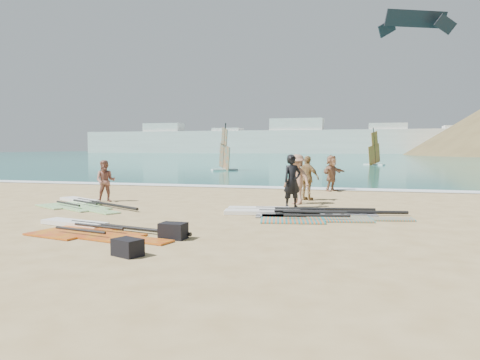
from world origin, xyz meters
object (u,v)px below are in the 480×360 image
(beachgoer_mid, at_px, (297,179))
(beachgoer_back, at_px, (308,178))
(gear_bag_near, at_px, (173,231))
(gear_bag_far, at_px, (128,247))
(person_wetsuit, at_px, (292,181))
(beachgoer_left, at_px, (105,181))
(rig_red, at_px, (88,229))
(rig_orange, at_px, (299,215))
(rig_grey, at_px, (287,212))
(beachgoer_right, at_px, (332,173))
(rig_green, at_px, (81,204))

(beachgoer_mid, relative_size, beachgoer_back, 1.04)
(gear_bag_near, relative_size, gear_bag_far, 1.05)
(beachgoer_mid, bearing_deg, gear_bag_near, -70.97)
(person_wetsuit, bearing_deg, beachgoer_back, 43.91)
(gear_bag_far, relative_size, beachgoer_back, 0.32)
(gear_bag_near, distance_m, beachgoer_left, 8.43)
(rig_red, relative_size, beachgoer_back, 2.67)
(gear_bag_near, relative_size, beachgoer_left, 0.36)
(rig_red, distance_m, gear_bag_near, 2.56)
(beachgoer_left, bearing_deg, rig_orange, -31.89)
(rig_grey, relative_size, gear_bag_far, 8.68)
(rig_grey, relative_size, person_wetsuit, 2.61)
(rig_grey, relative_size, beachgoer_right, 2.79)
(beachgoer_mid, distance_m, beachgoer_right, 5.82)
(rig_green, distance_m, beachgoer_left, 1.49)
(rig_grey, xyz_separation_m, beachgoer_back, (0.17, 3.88, 0.85))
(rig_orange, bearing_deg, rig_red, -152.28)
(rig_orange, height_order, rig_red, rig_orange)
(rig_green, relative_size, rig_orange, 0.80)
(rig_orange, xyz_separation_m, person_wetsuit, (-0.57, 2.10, 0.90))
(rig_orange, distance_m, beachgoer_mid, 3.37)
(beachgoer_right, bearing_deg, gear_bag_far, -160.97)
(rig_orange, bearing_deg, gear_bag_near, -129.60)
(rig_grey, xyz_separation_m, beachgoer_mid, (-0.06, 2.49, 0.89))
(beachgoer_right, bearing_deg, beachgoer_mid, -158.82)
(beachgoer_mid, xyz_separation_m, beachgoer_back, (0.23, 1.40, -0.04))
(gear_bag_far, bearing_deg, rig_orange, 67.57)
(gear_bag_near, height_order, beachgoer_right, beachgoer_right)
(rig_green, bearing_deg, rig_grey, 29.17)
(person_wetsuit, height_order, beachgoer_right, person_wetsuit)
(beachgoer_left, distance_m, beachgoer_right, 10.80)
(rig_red, distance_m, beachgoer_mid, 8.34)
(rig_orange, xyz_separation_m, gear_bag_near, (-2.35, -4.28, 0.14))
(gear_bag_near, distance_m, beachgoer_mid, 7.72)
(rig_red, bearing_deg, beachgoer_right, 80.95)
(rig_grey, xyz_separation_m, beachgoer_right, (0.79, 8.24, 0.84))
(rig_orange, height_order, beachgoer_left, beachgoer_left)
(rig_orange, relative_size, person_wetsuit, 3.11)
(gear_bag_near, distance_m, gear_bag_far, 1.83)
(rig_grey, distance_m, rig_green, 7.72)
(beachgoer_back, relative_size, beachgoer_right, 1.02)
(beachgoer_left, height_order, beachgoer_back, beachgoer_back)
(gear_bag_far, bearing_deg, rig_grey, 73.53)
(rig_orange, height_order, gear_bag_far, gear_bag_far)
(gear_bag_far, relative_size, beachgoer_right, 0.32)
(beachgoer_left, bearing_deg, rig_red, -80.16)
(rig_green, relative_size, beachgoer_right, 2.66)
(rig_grey, distance_m, gear_bag_far, 7.11)
(beachgoer_left, height_order, beachgoer_mid, beachgoer_mid)
(rig_red, bearing_deg, beachgoer_mid, 71.54)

